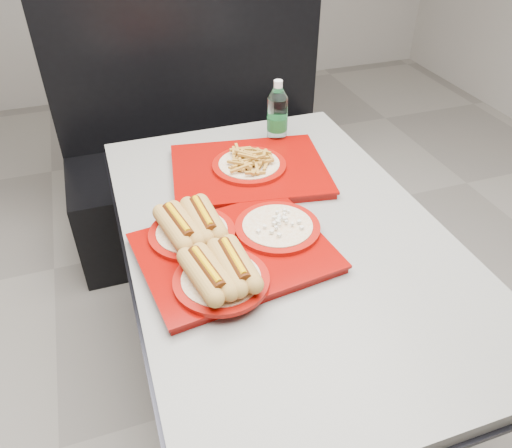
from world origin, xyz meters
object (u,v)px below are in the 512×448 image
object	(u,v)px
tray_near	(227,247)
water_bottle	(277,117)
diner_table	(282,271)
tray_far	(249,167)
booth_bench	(202,157)

from	to	relation	value
tray_near	water_bottle	distance (m)	0.68
diner_table	tray_far	bearing A→B (deg)	90.30
tray_near	tray_far	xyz separation A→B (m)	(0.19, 0.39, -0.01)
tray_far	water_bottle	xyz separation A→B (m)	(0.17, 0.18, 0.08)
booth_bench	tray_near	size ratio (longest dim) A/B	2.50
water_bottle	booth_bench	bearing A→B (deg)	105.96
diner_table	tray_near	world-z (taller)	tray_near
booth_bench	tray_near	bearing A→B (deg)	-99.47
booth_bench	water_bottle	bearing A→B (deg)	-74.04
diner_table	tray_near	bearing A→B (deg)	-160.40
tray_near	booth_bench	bearing A→B (deg)	80.53
tray_near	tray_far	size ratio (longest dim) A/B	0.95
water_bottle	tray_near	bearing A→B (deg)	-122.12
booth_bench	water_bottle	distance (m)	0.76
tray_near	tray_far	distance (m)	0.44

